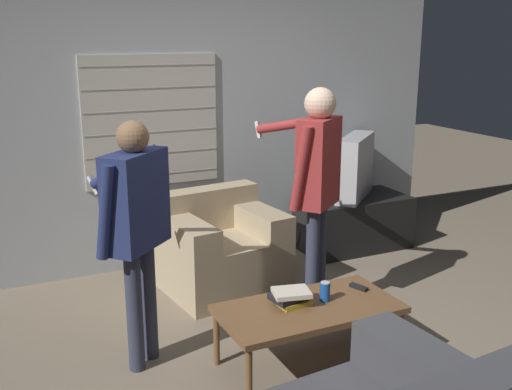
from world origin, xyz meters
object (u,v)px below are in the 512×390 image
spare_remote (359,287)px  floor_fan (284,243)px  coffee_table (309,311)px  soda_can (325,292)px  person_left_standing (135,215)px  person_right_standing (317,174)px  book_stack (291,297)px  tv (355,167)px  armchair_beige (221,249)px

spare_remote → floor_fan: (0.21, 1.47, -0.20)m
spare_remote → floor_fan: 1.49m
coffee_table → soda_can: 0.16m
coffee_table → person_left_standing: (-0.95, 0.47, 0.62)m
floor_fan → coffee_table: bearing=-112.5°
person_right_standing → spare_remote: person_right_standing is taller
coffee_table → floor_fan: floor_fan is taller
person_right_standing → book_stack: (-0.50, -0.57, -0.62)m
tv → book_stack: tv is taller
tv → floor_fan: 1.05m
person_right_standing → armchair_beige: bearing=85.3°
coffee_table → spare_remote: size_ratio=8.32×
armchair_beige → coffee_table: bearing=85.0°
soda_can → spare_remote: soda_can is taller
tv → person_right_standing: bearing=2.2°
person_right_standing → spare_remote: bearing=-125.5°
tv → person_left_standing: bearing=-15.7°
person_right_standing → spare_remote: size_ratio=12.42×
book_stack → spare_remote: size_ratio=1.90×
coffee_table → spare_remote: bearing=11.4°
tv → armchair_beige: bearing=-29.4°
armchair_beige → coffee_table: 1.35m
coffee_table → floor_fan: (0.64, 1.55, -0.15)m
tv → floor_fan: tv is taller
person_left_standing → soda_can: (1.08, -0.44, -0.52)m
coffee_table → book_stack: size_ratio=4.37×
armchair_beige → tv: (1.54, 0.37, 0.48)m
tv → person_left_standing: person_left_standing is taller
armchair_beige → soda_can: (0.18, -1.32, 0.13)m
coffee_table → tv: size_ratio=1.67×
armchair_beige → person_left_standing: (-0.90, -0.88, 0.65)m
coffee_table → spare_remote: (0.43, 0.09, 0.05)m
spare_remote → armchair_beige: bearing=91.3°
tv → book_stack: bearing=3.4°
armchair_beige → book_stack: size_ratio=3.81×
coffee_table → person_left_standing: 1.22m
tv → book_stack: 2.31m
person_left_standing → soda_can: size_ratio=12.38×
armchair_beige → spare_remote: bearing=103.7°
armchair_beige → tv: tv is taller
book_stack → tv: bearing=46.2°
armchair_beige → tv: bearing=-173.7°
coffee_table → person_left_standing: person_left_standing is taller
person_right_standing → floor_fan: size_ratio=3.83×
soda_can → floor_fan: 1.63m
book_stack → soda_can: soda_can is taller
person_left_standing → spare_remote: (1.38, -0.38, -0.57)m
book_stack → soda_can: 0.22m
soda_can → person_right_standing: bearing=65.1°
armchair_beige → person_right_standing: bearing=115.7°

